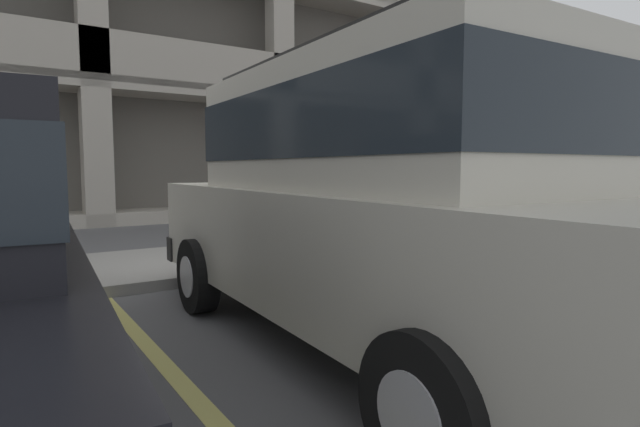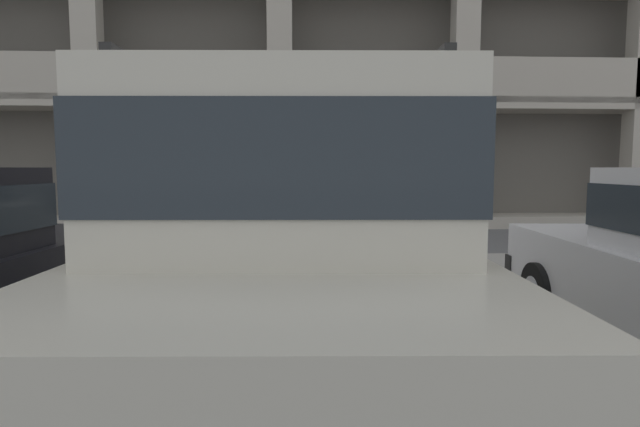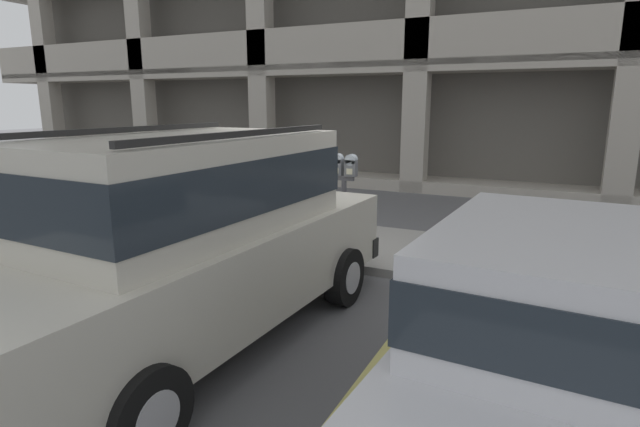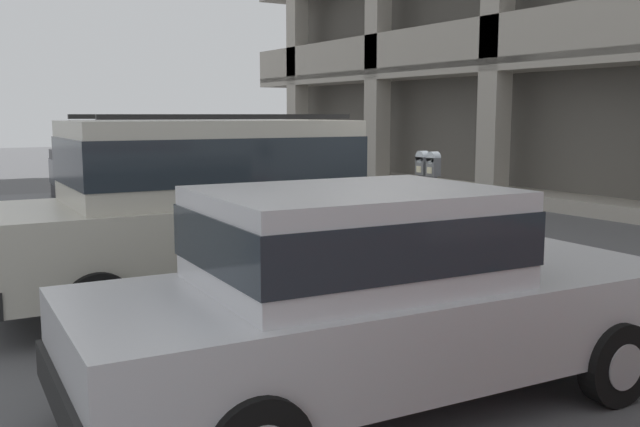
{
  "view_description": "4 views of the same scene",
  "coord_description": "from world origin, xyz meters",
  "px_view_note": "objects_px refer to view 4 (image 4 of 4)",
  "views": [
    {
      "loc": [
        -2.5,
        -4.98,
        1.28
      ],
      "look_at": [
        0.29,
        -0.78,
        0.82
      ],
      "focal_mm": 28.0,
      "sensor_mm": 36.0,
      "label": 1
    },
    {
      "loc": [
        -0.14,
        -5.64,
        1.54
      ],
      "look_at": [
        0.1,
        -0.67,
        1.08
      ],
      "focal_mm": 28.0,
      "sensor_mm": 36.0,
      "label": 2
    },
    {
      "loc": [
        2.9,
        -5.78,
        2.26
      ],
      "look_at": [
        0.38,
        -0.57,
        0.97
      ],
      "focal_mm": 28.0,
      "sensor_mm": 36.0,
      "label": 3
    },
    {
      "loc": [
        6.95,
        -5.27,
        2.04
      ],
      "look_at": [
        -0.25,
        -0.85,
        0.86
      ],
      "focal_mm": 40.0,
      "sensor_mm": 36.0,
      "label": 4
    }
  ],
  "objects_px": {
    "silver_suv": "(213,203)",
    "red_sedan": "(145,200)",
    "parking_meter_near": "(427,182)",
    "dark_hatchback": "(375,290)"
  },
  "relations": [
    {
      "from": "silver_suv",
      "to": "parking_meter_near",
      "type": "bearing_deg",
      "value": 82.82
    },
    {
      "from": "silver_suv",
      "to": "dark_hatchback",
      "type": "xyz_separation_m",
      "value": [
        3.18,
        -0.15,
        -0.27
      ]
    },
    {
      "from": "dark_hatchback",
      "to": "parking_meter_near",
      "type": "height_order",
      "value": "parking_meter_near"
    },
    {
      "from": "silver_suv",
      "to": "red_sedan",
      "type": "distance_m",
      "value": 2.84
    },
    {
      "from": "parking_meter_near",
      "to": "dark_hatchback",
      "type": "bearing_deg",
      "value": -45.28
    },
    {
      "from": "red_sedan",
      "to": "silver_suv",
      "type": "bearing_deg",
      "value": 1.53
    },
    {
      "from": "silver_suv",
      "to": "dark_hatchback",
      "type": "bearing_deg",
      "value": -0.26
    },
    {
      "from": "red_sedan",
      "to": "parking_meter_near",
      "type": "height_order",
      "value": "parking_meter_near"
    },
    {
      "from": "silver_suv",
      "to": "red_sedan",
      "type": "bearing_deg",
      "value": 179.47
    },
    {
      "from": "parking_meter_near",
      "to": "silver_suv",
      "type": "bearing_deg",
      "value": -99.6
    }
  ]
}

